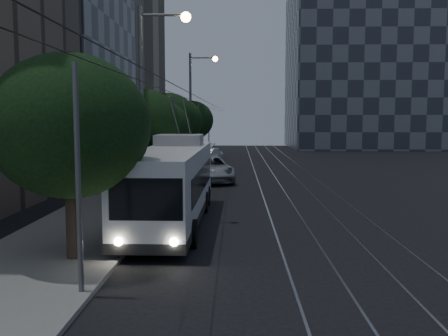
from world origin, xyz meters
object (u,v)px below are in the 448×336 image
object	(u,v)px
car_white_b	(204,161)
pickup_silver	(209,169)
car_white_c	(207,156)
streetlamp_far	(195,101)
car_white_a	(208,169)
car_white_d	(212,154)
streetlamp_near	(151,93)
trolleybus	(172,184)

from	to	relation	value
car_white_b	pickup_silver	bearing A→B (deg)	-96.34
car_white_c	streetlamp_far	size ratio (longest dim) A/B	0.44
car_white_a	car_white_c	size ratio (longest dim) A/B	0.98
car_white_d	streetlamp_far	world-z (taller)	streetlamp_far
pickup_silver	car_white_d	world-z (taller)	pickup_silver
car_white_c	car_white_b	bearing A→B (deg)	-74.57
car_white_c	streetlamp_far	xyz separation A→B (m)	(-0.49, -8.19, 5.30)
pickup_silver	car_white_a	world-z (taller)	pickup_silver
streetlamp_near	streetlamp_far	size ratio (longest dim) A/B	0.93
trolleybus	streetlamp_near	size ratio (longest dim) A/B	1.36
streetlamp_near	car_white_a	bearing A→B (deg)	84.32
streetlamp_far	pickup_silver	bearing A→B (deg)	-76.87
car_white_d	streetlamp_far	distance (m)	11.09
trolleybus	car_white_c	world-z (taller)	trolleybus
streetlamp_near	pickup_silver	bearing A→B (deg)	82.81
pickup_silver	car_white_c	size ratio (longest dim) A/B	1.49
car_white_a	car_white_d	distance (m)	14.66
trolleybus	car_white_b	xyz separation A→B (m)	(-0.20, 23.82, -1.06)
car_white_c	car_white_d	world-z (taller)	car_white_d
car_white_a	car_white_c	bearing A→B (deg)	88.35
car_white_b	car_white_d	size ratio (longest dim) A/B	1.07
trolleybus	car_white_c	xyz separation A→B (m)	(-0.20, 29.19, -1.02)
car_white_a	streetlamp_near	world-z (taller)	streetlamp_near
car_white_c	streetlamp_near	xyz separation A→B (m)	(-0.73, -28.89, 4.95)
car_white_d	streetlamp_far	bearing A→B (deg)	-88.27
pickup_silver	car_white_b	size ratio (longest dim) A/B	1.39
pickup_silver	car_white_c	world-z (taller)	pickup_silver
car_white_b	car_white_d	world-z (taller)	car_white_d
car_white_a	streetlamp_far	world-z (taller)	streetlamp_far
car_white_a	car_white_b	xyz separation A→B (m)	(-0.83, 7.77, -0.05)
trolleybus	streetlamp_near	world-z (taller)	streetlamp_near
car_white_c	car_white_d	xyz separation A→B (m)	(0.48, 1.51, 0.03)
car_white_b	car_white_c	world-z (taller)	car_white_c
trolleybus	streetlamp_near	distance (m)	4.05
pickup_silver	car_white_d	bearing A→B (deg)	81.43
pickup_silver	car_white_d	distance (m)	16.28
car_white_a	car_white_d	size ratio (longest dim) A/B	0.98
car_white_c	streetlamp_near	bearing A→B (deg)	-76.03
car_white_c	pickup_silver	bearing A→B (deg)	-70.51
car_white_c	car_white_d	size ratio (longest dim) A/B	1.00
car_white_a	streetlamp_near	bearing A→B (deg)	-100.95
trolleybus	car_white_a	size ratio (longest dim) A/B	2.92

